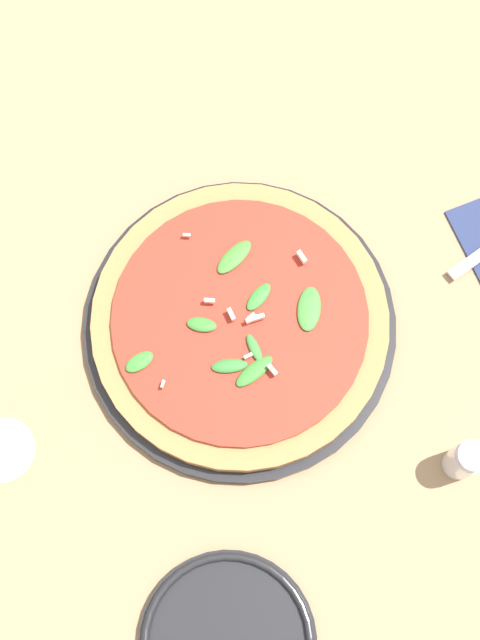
{
  "coord_description": "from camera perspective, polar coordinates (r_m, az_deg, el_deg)",
  "views": [
    {
      "loc": [
        -0.08,
        -0.23,
        0.91
      ],
      "look_at": [
        -0.02,
        0.03,
        0.03
      ],
      "focal_mm": 50.0,
      "sensor_mm": 36.0,
      "label": 1
    }
  ],
  "objects": [
    {
      "name": "ground_plane",
      "position": [
        0.94,
        1.43,
        -1.73
      ],
      "size": [
        6.0,
        6.0,
        0.0
      ],
      "primitive_type": "plane",
      "color": "#9E7A56"
    },
    {
      "name": "shaker_pepper",
      "position": [
        0.91,
        14.23,
        -8.67
      ],
      "size": [
        0.03,
        0.03,
        0.07
      ],
      "color": "silver",
      "rests_on": "ground_plane"
    },
    {
      "name": "pizza_arugula_main",
      "position": [
        0.93,
        0.0,
        -0.23
      ],
      "size": [
        0.33,
        0.33,
        0.05
      ],
      "color": "black",
      "rests_on": "ground_plane"
    }
  ]
}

